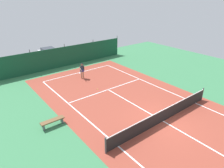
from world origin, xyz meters
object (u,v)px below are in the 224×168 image
Objects in this scene: tennis_net at (164,115)px; tennis_player at (82,70)px; parked_car at (49,54)px; courtside_bench at (53,121)px; tennis_ball_near_player at (98,89)px.

tennis_net is 6.17× the size of tennis_player.
parked_car is (-0.79, 18.18, 0.33)m from tennis_net.
parked_car is at bearing 92.47° from tennis_net.
courtside_bench is (-5.83, -5.98, -0.59)m from tennis_player.
courtside_bench is at bearing 49.40° from tennis_player.
tennis_player is 3.34m from tennis_ball_near_player.
courtside_bench is (-6.31, 4.24, -0.14)m from tennis_net.
parked_car is at bearing 68.38° from courtside_bench.
tennis_ball_near_player is at bearing 88.67° from tennis_player.
tennis_player is 7.96m from parked_car.
tennis_net is 10.25m from tennis_player.
tennis_net is 153.33× the size of tennis_ball_near_player.
tennis_ball_near_player is 0.02× the size of parked_car.
parked_car reaches higher than courtside_bench.
tennis_player is 24.85× the size of tennis_ball_near_player.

